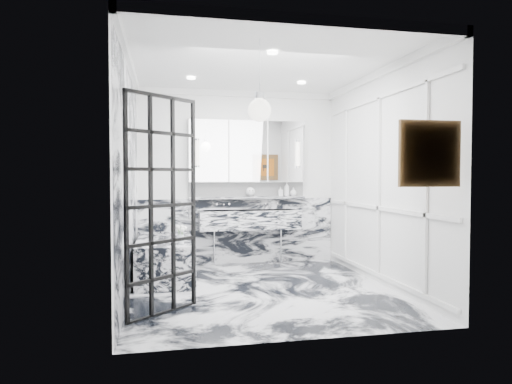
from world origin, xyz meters
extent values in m
plane|color=silver|center=(0.00, 0.00, 0.00)|extent=(3.60, 3.60, 0.00)
plane|color=white|center=(0.00, 0.00, 2.80)|extent=(3.60, 3.60, 0.00)
plane|color=white|center=(0.00, 1.80, 1.40)|extent=(3.60, 0.00, 3.60)
plane|color=white|center=(0.00, -1.80, 1.40)|extent=(3.60, 0.00, 3.60)
plane|color=white|center=(-1.60, 0.00, 1.40)|extent=(0.00, 3.60, 3.60)
plane|color=white|center=(1.60, 0.00, 1.40)|extent=(0.00, 3.60, 3.60)
cube|color=silver|center=(0.00, 1.78, 0.53)|extent=(3.18, 0.05, 1.05)
cube|color=silver|center=(-1.59, 0.00, 1.34)|extent=(0.02, 3.56, 2.68)
cube|color=white|center=(1.58, 0.00, 1.30)|extent=(0.03, 3.40, 2.30)
imported|color=#8C5919|center=(0.80, 1.71, 1.21)|extent=(0.12, 0.12, 0.23)
imported|color=#4C4C51|center=(0.70, 1.71, 1.17)|extent=(0.08, 0.08, 0.16)
imported|color=silver|center=(0.92, 1.71, 1.16)|extent=(0.13, 0.13, 0.14)
sphere|color=white|center=(0.19, 1.71, 1.17)|extent=(0.15, 0.15, 0.15)
cylinder|color=#8C5919|center=(0.68, 1.71, 1.14)|extent=(0.04, 0.04, 0.10)
cylinder|color=silver|center=(-0.97, 0.36, 0.61)|extent=(0.08, 0.08, 0.12)
cube|color=#BC5D13|center=(1.20, -1.76, 1.63)|extent=(0.51, 0.05, 0.51)
sphere|color=white|center=(-0.27, -1.18, 2.06)|extent=(0.22, 0.22, 0.22)
cube|color=silver|center=(0.15, 1.55, 0.73)|extent=(1.60, 0.45, 0.30)
cube|color=silver|center=(0.15, 1.72, 1.07)|extent=(1.90, 0.14, 0.04)
cube|color=white|center=(0.15, 1.78, 1.21)|extent=(1.90, 0.03, 0.23)
cube|color=white|center=(0.15, 1.73, 1.82)|extent=(1.90, 0.16, 1.00)
cylinder|color=white|center=(-0.67, 1.63, 1.78)|extent=(0.07, 0.07, 0.40)
cylinder|color=white|center=(0.97, 1.63, 1.78)|extent=(0.07, 0.07, 0.40)
cube|color=silver|center=(-1.18, 0.90, 0.28)|extent=(0.75, 1.65, 0.55)
camera|label=1|loc=(-1.20, -5.53, 1.42)|focal=32.00mm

